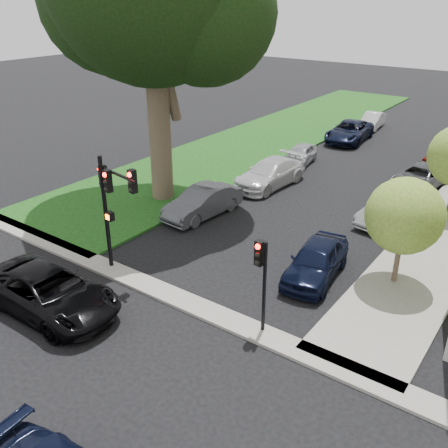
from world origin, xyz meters
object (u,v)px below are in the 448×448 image
Objects in this scene: traffic_signal_secondary at (262,270)px; car_parked_8 at (349,131)px; traffic_signal_main at (111,195)px; car_parked_7 at (300,155)px; car_parked_0 at (316,261)px; car_parked_1 at (385,211)px; car_parked_3 at (443,155)px; car_parked_6 at (270,173)px; small_tree_a at (405,216)px; car_parked_9 at (372,121)px; car_cross_near at (48,292)px; car_parked_5 at (203,202)px; car_parked_2 at (420,177)px.

traffic_signal_secondary is 25.27m from car_parked_8.
car_parked_7 is (-0.54, 16.85, -2.70)m from traffic_signal_main.
car_parked_1 is (0.43, 6.77, -0.11)m from car_parked_0.
car_parked_7 reaches higher than car_parked_3.
car_parked_1 is at bearing -78.98° from car_parked_3.
traffic_signal_secondary is 0.89× the size of car_parked_7.
traffic_signal_secondary reaches higher than car_parked_6.
car_parked_0 is (-0.08, 4.33, -1.64)m from traffic_signal_secondary.
small_tree_a reaches higher than car_parked_1.
traffic_signal_main is 13.53m from car_parked_1.
car_parked_9 is (-0.14, 16.85, -0.12)m from car_parked_6.
car_parked_9 is at bearing 85.17° from car_parked_8.
car_cross_near is 1.29× the size of car_parked_0.
car_parked_5 is 10.46m from car_parked_7.
car_parked_8 is (-0.11, 11.95, -0.01)m from car_parked_6.
car_parked_1 is (7.12, 14.52, -0.15)m from car_cross_near.
car_parked_0 is 0.80× the size of car_parked_8.
car_parked_0 reaches higher than car_parked_1.
car_parked_8 reaches higher than car_parked_1.
small_tree_a is 0.80× the size of car_parked_8.
car_parked_5 is at bearing 176.13° from small_tree_a.
car_parked_5 is 0.84× the size of car_parked_8.
car_parked_3 is 17.85m from car_parked_5.
small_tree_a reaches higher than car_parked_7.
car_parked_8 reaches higher than car_parked_7.
car_parked_5 is at bearing -96.36° from car_parked_8.
traffic_signal_main is 1.26× the size of car_parked_7.
car_cross_near is 21.72m from car_parked_2.
small_tree_a is at bearing 65.05° from traffic_signal_secondary.
traffic_signal_secondary is at bearing -56.13° from car_parked_6.
car_parked_0 is (6.69, 7.75, -0.04)m from car_cross_near.
car_cross_near reaches higher than car_parked_2.
car_parked_2 is at bearing -8.00° from car_parked_7.
traffic_signal_main is at bearing -97.25° from car_parked_3.
car_parked_1 is 0.71× the size of car_parked_8.
car_cross_near reaches higher than car_parked_9.
car_parked_1 is 7.45m from car_parked_6.
small_tree_a is 20.99m from car_parked_8.
car_parked_3 is at bearing 98.23° from small_tree_a.
small_tree_a reaches higher than car_parked_9.
car_parked_8 is (-7.37, 1.68, 0.13)m from car_parked_3.
small_tree_a is 15.25m from car_parked_7.
car_parked_1 is at bearing 35.73° from car_parked_5.
car_parked_6 reaches higher than car_parked_0.
small_tree_a is 0.82× the size of car_parked_6.
car_parked_6 reaches higher than car_parked_9.
car_parked_3 is (0.33, 18.18, -0.12)m from car_parked_0.
car_parked_0 is at bearing -42.22° from car_cross_near.
traffic_signal_main is 1.05× the size of car_parked_5.
traffic_signal_main is 8.51m from car_parked_0.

